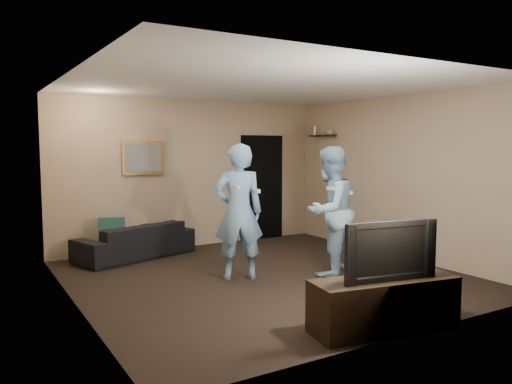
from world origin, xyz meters
TOP-DOWN VIEW (x-y plane):
  - ground at (0.00, 0.00)m, footprint 5.00×5.00m
  - ceiling at (0.00, 0.00)m, footprint 5.00×5.00m
  - wall_back at (0.00, 2.50)m, footprint 5.00×0.04m
  - wall_front at (0.00, -2.50)m, footprint 5.00×0.04m
  - wall_left at (-2.50, 0.00)m, footprint 0.04×5.00m
  - wall_right at (2.50, 0.00)m, footprint 0.04×5.00m
  - sofa at (-1.18, 2.09)m, footprint 2.05×1.30m
  - throw_pillow at (-1.55, 2.09)m, footprint 0.43×0.24m
  - painting_frame at (-0.90, 2.48)m, footprint 0.72×0.05m
  - painting_canvas at (-0.90, 2.45)m, footprint 0.62×0.01m
  - doorway at (1.45, 2.47)m, footprint 0.90×0.06m
  - light_switch at (0.85, 2.48)m, footprint 0.08×0.02m
  - wall_shelf at (2.39, 1.80)m, footprint 0.20×0.60m
  - shelf_vase at (2.39, 1.59)m, footprint 0.17×0.17m
  - shelf_figurine at (2.39, 2.04)m, footprint 0.06×0.06m
  - tv_console at (-0.06, -2.28)m, footprint 1.54×0.72m
  - television at (-0.06, -2.28)m, footprint 1.01×0.30m
  - wii_player_left at (-0.37, 0.10)m, footprint 0.77×0.63m
  - wii_player_right at (0.84, -0.33)m, footprint 1.03×0.90m

SIDE VIEW (x-z plane):
  - ground at x=0.00m, z-range 0.00..0.00m
  - tv_console at x=-0.06m, z-range -0.01..0.51m
  - sofa at x=-1.18m, z-range 0.00..0.56m
  - throw_pillow at x=-1.55m, z-range 0.28..0.68m
  - television at x=-0.06m, z-range 0.51..1.09m
  - wii_player_right at x=0.84m, z-range 0.00..1.79m
  - wii_player_left at x=-0.37m, z-range 0.00..1.83m
  - doorway at x=1.45m, z-range 0.00..2.00m
  - wall_back at x=0.00m, z-range 0.00..2.60m
  - wall_front at x=0.00m, z-range 0.00..2.60m
  - wall_left at x=-2.50m, z-range 0.00..2.60m
  - wall_right at x=2.50m, z-range 0.00..2.60m
  - light_switch at x=0.85m, z-range 1.24..1.36m
  - painting_frame at x=-0.90m, z-range 1.32..1.89m
  - painting_canvas at x=-0.90m, z-range 1.37..1.83m
  - wall_shelf at x=2.39m, z-range 1.98..2.00m
  - shelf_vase at x=2.39m, z-range 2.00..2.14m
  - shelf_figurine at x=2.39m, z-range 2.00..2.18m
  - ceiling at x=0.00m, z-range 2.58..2.62m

